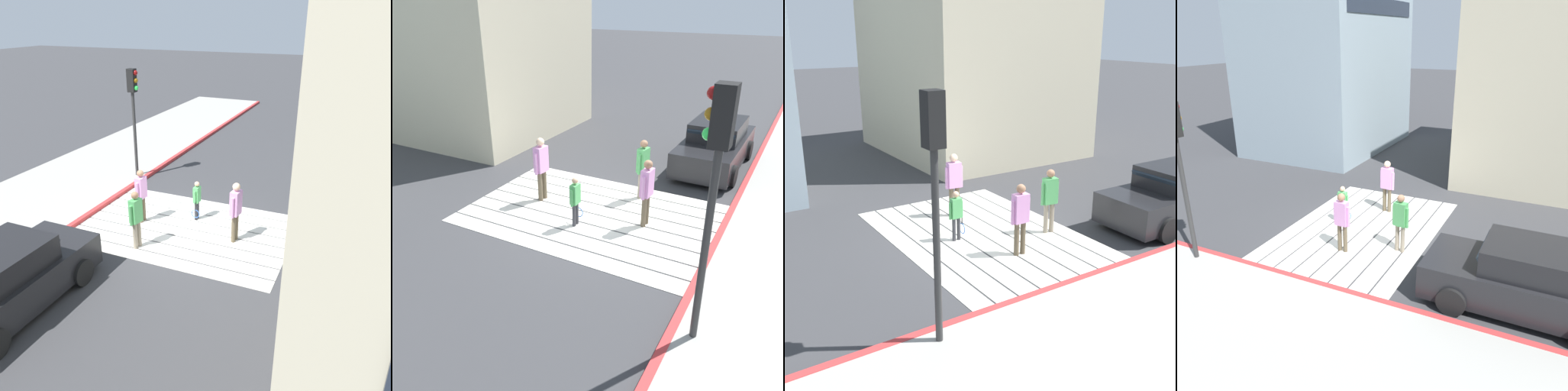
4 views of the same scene
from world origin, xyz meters
The scene contains 12 objects.
ground_plane centered at (0.00, 0.00, 0.00)m, with size 120.00×120.00×0.00m, color #38383A.
crosswalk_stripes centered at (0.00, 0.00, 0.01)m, with size 6.40×4.35×0.01m.
sidewalk_west centered at (-5.60, 0.00, 0.06)m, with size 4.80×40.00×0.12m, color #9E9B93.
curb_painted centered at (-3.25, 0.00, 0.07)m, with size 0.16×40.00×0.13m, color #BC3333.
building_far_north centered at (8.50, 6.19, 6.23)m, with size 8.00×6.04×12.46m.
building_far_south centered at (8.50, -4.96, 3.98)m, with size 8.00×7.03×7.95m.
car_parked_near_curb centered at (-2.00, -4.96, 0.73)m, with size 2.01×4.31×1.57m.
traffic_light_corner centered at (-3.58, 3.20, 3.04)m, with size 0.39×0.28×4.24m.
pedestrian_adult_lead centered at (1.62, -0.11, 1.05)m, with size 0.27×0.52×1.81m.
pedestrian_adult_trailing centered at (-1.45, -0.10, 1.01)m, with size 0.24×0.51×1.74m.
pedestrian_adult_side centered at (-0.77, -1.55, 0.99)m, with size 0.27×0.50×1.71m.
pedestrian_child_with_racket centered at (0.07, 0.72, 0.73)m, with size 0.28×0.39×1.30m.
Camera 4 is at (-10.28, -5.22, 5.72)m, focal length 37.66 mm.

